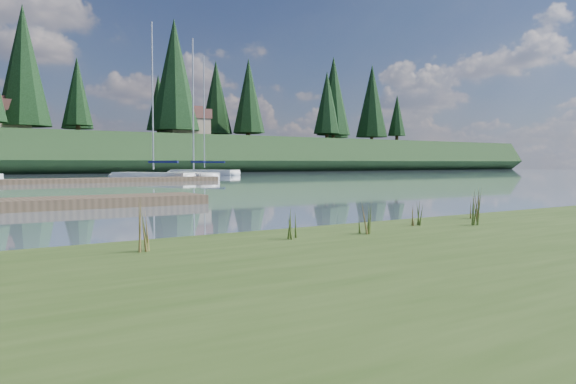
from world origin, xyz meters
TOP-DOWN VIEW (x-y plane):
  - bank at (0.00, -6.00)m, footprint 60.00×9.00m
  - dock_far at (2.00, 30.00)m, footprint 26.00×2.20m
  - sailboat_bg_3 at (11.67, 34.89)m, footprint 5.26×8.39m
  - sailboat_bg_4 at (15.18, 34.22)m, footprint 1.93×7.83m
  - sailboat_bg_5 at (22.36, 48.09)m, footprint 5.76×9.01m
  - weed_0 at (0.10, -2.48)m, footprint 0.17×0.14m
  - weed_1 at (1.25, -2.63)m, footprint 0.17×0.14m
  - weed_2 at (3.37, -2.82)m, footprint 0.17×0.14m
  - weed_3 at (-1.87, -2.47)m, footprint 0.17×0.14m
  - weed_4 at (2.55, -2.34)m, footprint 0.17×0.14m
  - weed_5 at (4.26, -2.15)m, footprint 0.17×0.14m
  - mud_lip at (0.00, -1.60)m, footprint 60.00×0.50m
  - conifer_5 at (15.00, 70.00)m, footprint 3.96×3.96m
  - conifer_6 at (28.00, 68.00)m, footprint 7.04×7.04m
  - conifer_7 at (42.00, 71.00)m, footprint 5.28×5.28m
  - conifer_8 at (55.00, 67.00)m, footprint 4.62×4.62m
  - conifer_9 at (68.00, 70.00)m, footprint 5.94×5.94m
  - house_1 at (6.00, 71.00)m, footprint 6.30×5.30m
  - house_2 at (30.00, 69.00)m, footprint 6.30×5.30m

SIDE VIEW (x-z plane):
  - mud_lip at x=0.00m, z-range 0.00..0.14m
  - dock_far at x=2.00m, z-range 0.00..0.30m
  - bank at x=0.00m, z-range 0.00..0.35m
  - sailboat_bg_5 at x=22.36m, z-range -6.18..6.81m
  - sailboat_bg_3 at x=11.67m, z-range -5.91..6.56m
  - sailboat_bg_4 at x=15.18m, z-range -5.40..6.05m
  - weed_4 at x=2.55m, z-range 0.32..0.71m
  - weed_1 at x=1.25m, z-range 0.31..0.76m
  - weed_5 at x=4.26m, z-range 0.30..0.88m
  - weed_0 at x=0.10m, z-range 0.30..0.88m
  - weed_2 at x=3.37m, z-range 0.30..0.92m
  - weed_3 at x=-1.87m, z-range 0.30..0.96m
  - house_1 at x=6.00m, z-range 4.99..9.64m
  - house_2 at x=30.00m, z-range 4.99..9.64m
  - conifer_5 at x=15.00m, z-range 5.65..16.00m
  - conifer_8 at x=55.00m, z-range 5.62..17.40m
  - conifer_7 at x=42.00m, z-range 5.59..18.79m
  - conifer_9 at x=68.00m, z-range 5.55..20.18m
  - conifer_6 at x=28.00m, z-range 5.49..22.49m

